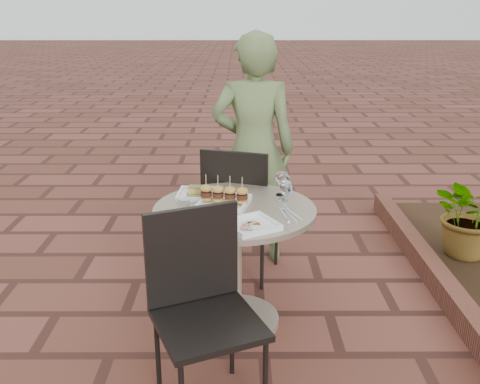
{
  "coord_description": "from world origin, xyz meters",
  "views": [
    {
      "loc": [
        0.28,
        -2.85,
        1.77
      ],
      "look_at": [
        0.29,
        -0.09,
        0.82
      ],
      "focal_mm": 40.0,
      "sensor_mm": 36.0,
      "label": 1
    }
  ],
  "objects_px": {
    "cafe_table": "(235,248)",
    "plate_sliders": "(224,198)",
    "diner": "(253,150)",
    "plate_tuna": "(251,224)",
    "plate_salmon": "(197,193)",
    "chair_near": "(201,294)",
    "chair_far": "(239,204)"
  },
  "relations": [
    {
      "from": "chair_near",
      "to": "plate_sliders",
      "type": "relative_size",
      "value": 2.92
    },
    {
      "from": "plate_sliders",
      "to": "plate_tuna",
      "type": "relative_size",
      "value": 1.01
    },
    {
      "from": "plate_salmon",
      "to": "diner",
      "type": "bearing_deg",
      "value": 63.89
    },
    {
      "from": "plate_sliders",
      "to": "diner",
      "type": "bearing_deg",
      "value": 77.87
    },
    {
      "from": "chair_near",
      "to": "chair_far",
      "type": "bearing_deg",
      "value": 58.32
    },
    {
      "from": "plate_sliders",
      "to": "plate_tuna",
      "type": "distance_m",
      "value": 0.35
    },
    {
      "from": "chair_far",
      "to": "plate_salmon",
      "type": "height_order",
      "value": "chair_far"
    },
    {
      "from": "plate_salmon",
      "to": "plate_sliders",
      "type": "xyz_separation_m",
      "value": [
        0.16,
        -0.15,
        0.02
      ]
    },
    {
      "from": "chair_near",
      "to": "cafe_table",
      "type": "bearing_deg",
      "value": 53.39
    },
    {
      "from": "diner",
      "to": "plate_salmon",
      "type": "relative_size",
      "value": 7.07
    },
    {
      "from": "plate_salmon",
      "to": "plate_sliders",
      "type": "distance_m",
      "value": 0.23
    },
    {
      "from": "cafe_table",
      "to": "chair_near",
      "type": "xyz_separation_m",
      "value": [
        -0.15,
        -0.63,
        0.07
      ]
    },
    {
      "from": "plate_salmon",
      "to": "plate_sliders",
      "type": "bearing_deg",
      "value": -42.95
    },
    {
      "from": "chair_near",
      "to": "plate_salmon",
      "type": "distance_m",
      "value": 0.85
    },
    {
      "from": "chair_near",
      "to": "plate_tuna",
      "type": "relative_size",
      "value": 2.95
    },
    {
      "from": "cafe_table",
      "to": "plate_tuna",
      "type": "height_order",
      "value": "plate_tuna"
    },
    {
      "from": "plate_salmon",
      "to": "plate_sliders",
      "type": "height_order",
      "value": "plate_sliders"
    },
    {
      "from": "chair_far",
      "to": "plate_tuna",
      "type": "distance_m",
      "value": 0.85
    },
    {
      "from": "plate_salmon",
      "to": "plate_tuna",
      "type": "xyz_separation_m",
      "value": [
        0.31,
        -0.47,
        -0.0
      ]
    },
    {
      "from": "chair_near",
      "to": "diner",
      "type": "height_order",
      "value": "diner"
    },
    {
      "from": "cafe_table",
      "to": "plate_salmon",
      "type": "height_order",
      "value": "plate_salmon"
    },
    {
      "from": "diner",
      "to": "plate_sliders",
      "type": "xyz_separation_m",
      "value": [
        -0.19,
        -0.87,
        -0.05
      ]
    },
    {
      "from": "cafe_table",
      "to": "chair_far",
      "type": "height_order",
      "value": "chair_far"
    },
    {
      "from": "cafe_table",
      "to": "plate_sliders",
      "type": "relative_size",
      "value": 2.83
    },
    {
      "from": "diner",
      "to": "plate_sliders",
      "type": "relative_size",
      "value": 5.15
    },
    {
      "from": "diner",
      "to": "plate_tuna",
      "type": "relative_size",
      "value": 5.19
    },
    {
      "from": "diner",
      "to": "chair_near",
      "type": "bearing_deg",
      "value": 81.52
    },
    {
      "from": "diner",
      "to": "plate_salmon",
      "type": "height_order",
      "value": "diner"
    },
    {
      "from": "chair_far",
      "to": "chair_near",
      "type": "distance_m",
      "value": 1.19
    },
    {
      "from": "plate_salmon",
      "to": "plate_sliders",
      "type": "relative_size",
      "value": 0.73
    },
    {
      "from": "plate_salmon",
      "to": "chair_far",
      "type": "bearing_deg",
      "value": 55.45
    },
    {
      "from": "chair_near",
      "to": "plate_sliders",
      "type": "distance_m",
      "value": 0.71
    }
  ]
}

